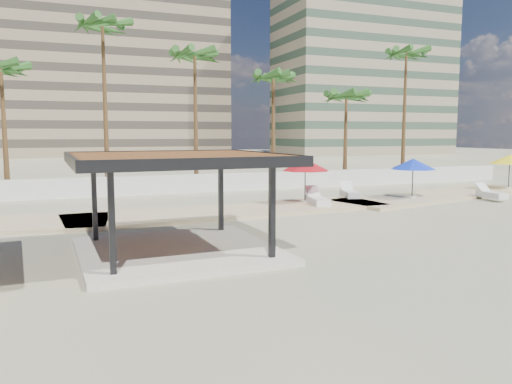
# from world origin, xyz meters

# --- Properties ---
(ground) EXTENTS (200.00, 200.00, 0.00)m
(ground) POSITION_xyz_m (0.00, 0.00, 0.00)
(ground) COLOR tan
(ground) RESTS_ON ground
(promenade) EXTENTS (44.45, 7.97, 0.24)m
(promenade) POSITION_xyz_m (2.00, 7.67, 0.06)
(promenade) COLOR #C6B284
(promenade) RESTS_ON ground
(boundary_wall) EXTENTS (56.00, 0.30, 1.20)m
(boundary_wall) POSITION_xyz_m (0.00, 16.00, 0.60)
(boundary_wall) COLOR silver
(boundary_wall) RESTS_ON ground
(building_mid) EXTENTS (38.00, 16.00, 30.40)m
(building_mid) POSITION_xyz_m (4.00, 78.00, 14.27)
(building_mid) COLOR #847259
(building_mid) RESTS_ON ground
(building_east) EXTENTS (32.00, 15.00, 36.40)m
(building_east) POSITION_xyz_m (48.00, 66.00, 17.27)
(building_east) COLOR gray
(building_east) RESTS_ON ground
(pavilion_central) EXTENTS (6.55, 6.55, 3.22)m
(pavilion_central) POSITION_xyz_m (-2.51, -0.22, 1.92)
(pavilion_central) COLOR beige
(pavilion_central) RESTS_ON ground
(umbrella_c) EXTENTS (3.02, 3.02, 2.33)m
(umbrella_c) POSITION_xyz_m (6.26, 7.95, 2.18)
(umbrella_c) COLOR beige
(umbrella_c) RESTS_ON promenade
(umbrella_d) EXTENTS (2.63, 2.63, 2.26)m
(umbrella_d) POSITION_xyz_m (12.82, 7.33, 2.13)
(umbrella_d) COLOR beige
(umbrella_d) RESTS_ON promenade
(umbrella_e) EXTENTS (2.60, 2.60, 2.30)m
(umbrella_e) POSITION_xyz_m (22.00, 8.92, 2.15)
(umbrella_e) COLOR beige
(umbrella_e) RESTS_ON promenade
(lounger_b) EXTENTS (1.33, 2.29, 0.83)m
(lounger_b) POSITION_xyz_m (9.79, 9.16, 0.38)
(lounger_b) COLOR white
(lounger_b) RESTS_ON promenade
(lounger_c) EXTENTS (1.15, 2.41, 0.88)m
(lounger_c) POSITION_xyz_m (6.54, 7.14, 0.39)
(lounger_c) COLOR white
(lounger_c) RESTS_ON promenade
(lounger_d) EXTENTS (0.87, 2.10, 0.77)m
(lounger_d) POSITION_xyz_m (17.23, 5.86, 0.37)
(lounger_d) COLOR white
(lounger_d) RESTS_ON promenade
(palm_c) EXTENTS (3.00, 3.00, 8.58)m
(palm_c) POSITION_xyz_m (-9.00, 18.10, 7.45)
(palm_c) COLOR brown
(palm_c) RESTS_ON ground
(palm_d) EXTENTS (3.00, 3.00, 11.68)m
(palm_d) POSITION_xyz_m (-3.00, 18.90, 10.36)
(palm_d) COLOR brown
(palm_d) RESTS_ON ground
(palm_e) EXTENTS (3.00, 3.00, 10.04)m
(palm_e) POSITION_xyz_m (3.00, 18.40, 8.83)
(palm_e) COLOR brown
(palm_e) RESTS_ON ground
(palm_f) EXTENTS (3.00, 3.00, 8.81)m
(palm_f) POSITION_xyz_m (9.00, 18.60, 7.68)
(palm_f) COLOR brown
(palm_f) RESTS_ON ground
(palm_g) EXTENTS (3.00, 3.00, 7.56)m
(palm_g) POSITION_xyz_m (15.00, 18.20, 6.49)
(palm_g) COLOR brown
(palm_g) RESTS_ON ground
(palm_h) EXTENTS (3.00, 3.00, 11.23)m
(palm_h) POSITION_xyz_m (21.00, 18.80, 9.93)
(palm_h) COLOR brown
(palm_h) RESTS_ON ground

